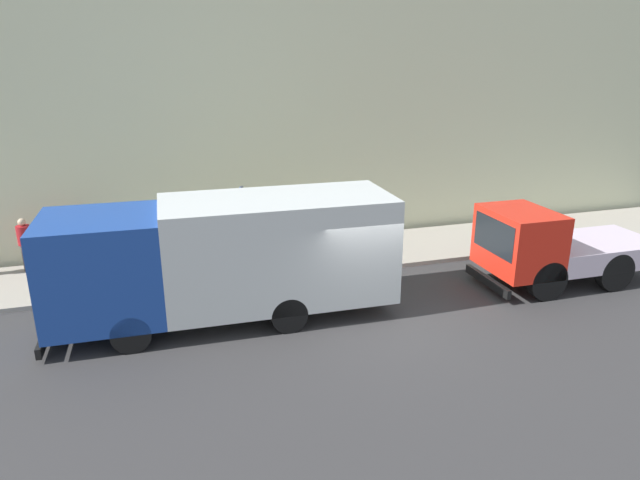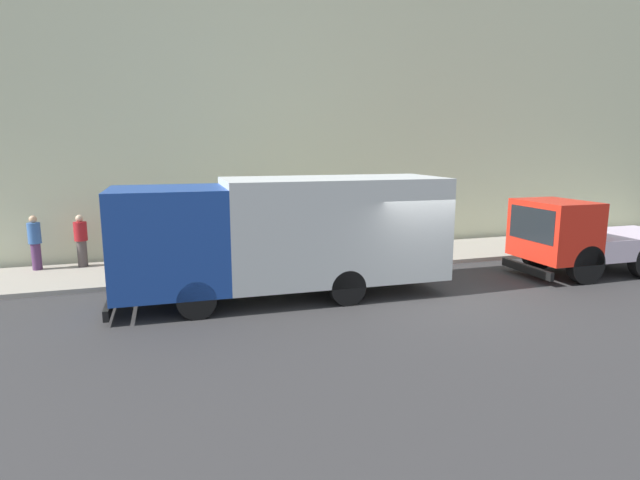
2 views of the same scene
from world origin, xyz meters
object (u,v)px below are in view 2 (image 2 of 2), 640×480
object	(u,v)px
small_flatbed_truck	(584,238)
pedestrian_third	(35,241)
large_utility_truck	(285,232)
pedestrian_standing	(81,240)
pedestrian_walking	(126,236)
street_sign_post	(293,218)

from	to	relation	value
small_flatbed_truck	pedestrian_third	size ratio (longest dim) A/B	3.16
large_utility_truck	small_flatbed_truck	world-z (taller)	large_utility_truck
pedestrian_standing	pedestrian_third	bearing A→B (deg)	-137.00
pedestrian_walking	street_sign_post	size ratio (longest dim) A/B	0.62
large_utility_truck	small_flatbed_truck	size ratio (longest dim) A/B	1.60
pedestrian_standing	pedestrian_third	xyz separation A→B (m)	(-0.03, 1.26, 0.02)
pedestrian_standing	pedestrian_third	distance (m)	1.26
small_flatbed_truck	pedestrian_walking	size ratio (longest dim) A/B	3.10
large_utility_truck	small_flatbed_truck	xyz separation A→B (m)	(-0.43, -9.07, -0.58)
street_sign_post	small_flatbed_truck	bearing A→B (deg)	-107.60
large_utility_truck	street_sign_post	bearing A→B (deg)	-18.20
pedestrian_third	street_sign_post	xyz separation A→B (m)	(-2.41, -7.32, 0.72)
small_flatbed_truck	pedestrian_walking	xyz separation A→B (m)	(5.13, 13.08, -0.07)
pedestrian_third	small_flatbed_truck	bearing A→B (deg)	-94.95
large_utility_truck	pedestrian_third	size ratio (longest dim) A/B	5.07
pedestrian_walking	pedestrian_third	bearing A→B (deg)	-40.49
pedestrian_standing	street_sign_post	xyz separation A→B (m)	(-2.44, -6.06, 0.74)
large_utility_truck	street_sign_post	world-z (taller)	large_utility_truck
large_utility_truck	street_sign_post	distance (m)	2.34
large_utility_truck	pedestrian_standing	world-z (taller)	large_utility_truck
pedestrian_walking	street_sign_post	distance (m)	5.44
pedestrian_standing	pedestrian_walking	bearing A→B (deg)	44.31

